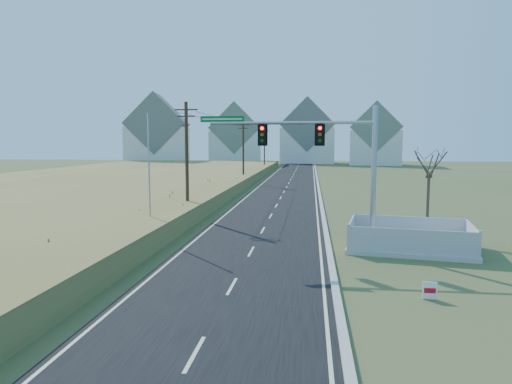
% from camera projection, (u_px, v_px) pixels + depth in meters
% --- Properties ---
extents(ground, '(260.00, 260.00, 0.00)m').
position_uv_depth(ground, '(240.00, 274.00, 20.49)').
color(ground, '#415127').
rests_on(ground, ground).
extents(road, '(8.00, 180.00, 0.06)m').
position_uv_depth(road, '(290.00, 181.00, 69.84)').
color(road, black).
rests_on(road, ground).
extents(curb, '(0.30, 180.00, 0.18)m').
position_uv_depth(curb, '(317.00, 181.00, 69.34)').
color(curb, '#B2AFA8').
rests_on(curb, ground).
extents(reed_marsh, '(38.00, 110.00, 1.30)m').
position_uv_depth(reed_marsh, '(112.00, 181.00, 62.75)').
color(reed_marsh, '#9B8746').
rests_on(reed_marsh, ground).
extents(utility_pole_near, '(1.80, 0.26, 9.00)m').
position_uv_depth(utility_pole_near, '(187.00, 158.00, 35.56)').
color(utility_pole_near, '#422D1E').
rests_on(utility_pole_near, ground).
extents(utility_pole_mid, '(1.80, 0.26, 9.00)m').
position_uv_depth(utility_pole_mid, '(243.00, 151.00, 65.17)').
color(utility_pole_mid, '#422D1E').
rests_on(utility_pole_mid, ground).
extents(utility_pole_far, '(1.80, 0.26, 9.00)m').
position_uv_depth(utility_pole_far, '(264.00, 148.00, 94.79)').
color(utility_pole_far, '#422D1E').
rests_on(utility_pole_far, ground).
extents(condo_nw, '(17.69, 13.38, 19.05)m').
position_uv_depth(condo_nw, '(158.00, 136.00, 122.87)').
color(condo_nw, white).
rests_on(condo_nw, ground).
extents(condo_nnw, '(14.93, 11.17, 17.03)m').
position_uv_depth(condo_nnw, '(236.00, 139.00, 128.48)').
color(condo_nnw, white).
rests_on(condo_nnw, ground).
extents(condo_n, '(15.27, 10.20, 18.54)m').
position_uv_depth(condo_n, '(307.00, 137.00, 129.98)').
color(condo_n, white).
rests_on(condo_n, ground).
extents(condo_ne, '(14.12, 10.51, 16.52)m').
position_uv_depth(condo_ne, '(376.00, 139.00, 120.04)').
color(condo_ne, white).
rests_on(condo_ne, ground).
extents(traffic_signal_mast, '(9.86, 0.67, 7.84)m').
position_uv_depth(traffic_signal_mast, '(338.00, 163.00, 24.71)').
color(traffic_signal_mast, '#9EA0A5').
rests_on(traffic_signal_mast, ground).
extents(fence_enclosure, '(7.27, 5.54, 1.52)m').
position_uv_depth(fence_enclosure, '(409.00, 244.00, 25.15)').
color(fence_enclosure, '#B7B5AD').
rests_on(fence_enclosure, ground).
extents(open_sign, '(0.53, 0.07, 0.66)m').
position_uv_depth(open_sign, '(430.00, 290.00, 17.10)').
color(open_sign, white).
rests_on(open_sign, ground).
extents(flagpole, '(0.34, 0.34, 7.66)m').
position_uv_depth(flagpole, '(150.00, 188.00, 28.23)').
color(flagpole, '#B7B5AD').
rests_on(flagpole, ground).
extents(bare_tree, '(2.21, 2.21, 5.86)m').
position_uv_depth(bare_tree, '(429.00, 161.00, 27.94)').
color(bare_tree, '#4C3F33').
rests_on(bare_tree, ground).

